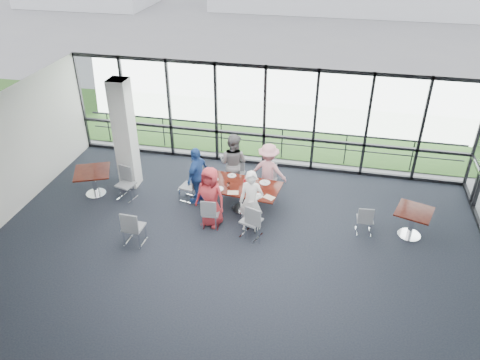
% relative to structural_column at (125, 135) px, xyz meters
% --- Properties ---
extents(floor, '(12.00, 10.00, 0.02)m').
position_rel_structural_column_xyz_m(floor, '(3.60, -3.00, -1.61)').
color(floor, black).
rests_on(floor, ground).
extents(ceiling, '(12.00, 10.00, 0.04)m').
position_rel_structural_column_xyz_m(ceiling, '(3.60, -3.00, 1.60)').
color(ceiling, white).
rests_on(ceiling, ground).
extents(curtain_wall_back, '(12.00, 0.10, 3.20)m').
position_rel_structural_column_xyz_m(curtain_wall_back, '(3.60, 2.00, 0.00)').
color(curtain_wall_back, white).
rests_on(curtain_wall_back, ground).
extents(structural_column, '(0.50, 0.50, 3.20)m').
position_rel_structural_column_xyz_m(structural_column, '(0.00, 0.00, 0.00)').
color(structural_column, silver).
rests_on(structural_column, ground).
extents(apron, '(80.00, 70.00, 0.02)m').
position_rel_structural_column_xyz_m(apron, '(3.60, 7.00, -1.62)').
color(apron, gray).
rests_on(apron, ground).
extents(grass_strip, '(80.00, 5.00, 0.01)m').
position_rel_structural_column_xyz_m(grass_strip, '(3.60, 5.00, -1.59)').
color(grass_strip, '#305724').
rests_on(grass_strip, ground).
extents(guard_rail, '(12.00, 0.06, 0.06)m').
position_rel_structural_column_xyz_m(guard_rail, '(3.60, 2.60, -1.10)').
color(guard_rail, '#2D2D33').
rests_on(guard_rail, ground).
extents(main_table, '(2.09, 1.32, 0.75)m').
position_rel_structural_column_xyz_m(main_table, '(3.47, -0.60, -0.97)').
color(main_table, '#340C07').
rests_on(main_table, ground).
extents(side_table_left, '(1.25, 1.25, 0.75)m').
position_rel_structural_column_xyz_m(side_table_left, '(-0.77, -0.74, -0.95)').
color(side_table_left, '#340C07').
rests_on(side_table_left, ground).
extents(side_table_right, '(1.04, 1.04, 0.75)m').
position_rel_structural_column_xyz_m(side_table_right, '(7.79, -0.86, -0.97)').
color(side_table_right, '#340C07').
rests_on(side_table_right, ground).
extents(diner_near_left, '(0.90, 0.69, 1.63)m').
position_rel_structural_column_xyz_m(diner_near_left, '(2.82, -1.41, -0.78)').
color(diner_near_left, '#B82F36').
rests_on(diner_near_left, ground).
extents(diner_near_right, '(0.62, 0.46, 1.66)m').
position_rel_structural_column_xyz_m(diner_near_right, '(3.87, -1.43, -0.77)').
color(diner_near_right, white).
rests_on(diner_near_right, ground).
extents(diner_far_left, '(0.95, 0.70, 1.76)m').
position_rel_structural_column_xyz_m(diner_far_left, '(3.01, 0.32, -0.72)').
color(diner_far_left, slate).
rests_on(diner_far_left, ground).
extents(diner_far_right, '(1.09, 0.65, 1.59)m').
position_rel_structural_column_xyz_m(diner_far_right, '(4.02, 0.25, -0.80)').
color(diner_far_right, pink).
rests_on(diner_far_right, ground).
extents(diner_end, '(0.72, 1.05, 1.64)m').
position_rel_structural_column_xyz_m(diner_end, '(2.19, -0.44, -0.78)').
color(diner_end, '#274F9E').
rests_on(diner_end, ground).
extents(chair_main_nl, '(0.45, 0.45, 0.84)m').
position_rel_structural_column_xyz_m(chair_main_nl, '(2.86, -1.52, -1.18)').
color(chair_main_nl, gray).
rests_on(chair_main_nl, ground).
extents(chair_main_nr, '(0.59, 0.59, 0.94)m').
position_rel_structural_column_xyz_m(chair_main_nr, '(3.93, -1.71, -1.13)').
color(chair_main_nr, gray).
rests_on(chair_main_nr, ground).
extents(chair_main_fl, '(0.46, 0.46, 0.91)m').
position_rel_structural_column_xyz_m(chair_main_fl, '(3.07, 0.44, -1.15)').
color(chair_main_fl, gray).
rests_on(chair_main_fl, ground).
extents(chair_main_fr, '(0.43, 0.43, 0.85)m').
position_rel_structural_column_xyz_m(chair_main_fr, '(4.04, 0.33, -1.17)').
color(chair_main_fr, gray).
rests_on(chair_main_fr, ground).
extents(chair_main_end, '(0.50, 0.50, 0.86)m').
position_rel_structural_column_xyz_m(chair_main_end, '(1.94, -0.45, -1.17)').
color(chair_main_end, gray).
rests_on(chair_main_end, ground).
extents(chair_spare_la, '(0.48, 0.48, 0.94)m').
position_rel_structural_column_xyz_m(chair_spare_la, '(1.22, -2.57, -1.13)').
color(chair_spare_la, gray).
rests_on(chair_spare_la, ground).
extents(chair_spare_lb, '(0.54, 0.54, 0.91)m').
position_rel_structural_column_xyz_m(chair_spare_lb, '(0.21, -0.77, -1.15)').
color(chair_spare_lb, gray).
rests_on(chair_spare_lb, ground).
extents(chair_spare_r, '(0.42, 0.42, 0.80)m').
position_rel_structural_column_xyz_m(chair_spare_r, '(6.67, -0.96, -1.20)').
color(chair_spare_r, gray).
rests_on(chair_spare_r, ground).
extents(plate_nl, '(0.27, 0.27, 0.01)m').
position_rel_structural_column_xyz_m(plate_nl, '(2.90, -0.90, -0.84)').
color(plate_nl, white).
rests_on(plate_nl, main_table).
extents(plate_nr, '(0.26, 0.26, 0.01)m').
position_rel_structural_column_xyz_m(plate_nr, '(3.96, -1.02, -0.84)').
color(plate_nr, white).
rests_on(plate_nr, main_table).
extents(plate_fl, '(0.24, 0.24, 0.01)m').
position_rel_structural_column_xyz_m(plate_fl, '(3.09, -0.16, -0.84)').
color(plate_fl, white).
rests_on(plate_fl, main_table).
extents(plate_fr, '(0.28, 0.28, 0.01)m').
position_rel_structural_column_xyz_m(plate_fr, '(4.03, -0.33, -0.84)').
color(plate_fr, white).
rests_on(plate_fr, main_table).
extents(plate_end, '(0.28, 0.28, 0.01)m').
position_rel_structural_column_xyz_m(plate_end, '(2.65, -0.48, -0.84)').
color(plate_end, white).
rests_on(plate_end, main_table).
extents(tumbler_a, '(0.08, 0.08, 0.15)m').
position_rel_structural_column_xyz_m(tumbler_a, '(3.15, -0.79, -0.77)').
color(tumbler_a, white).
rests_on(tumbler_a, main_table).
extents(tumbler_b, '(0.07, 0.07, 0.14)m').
position_rel_structural_column_xyz_m(tumbler_b, '(3.69, -0.86, -0.78)').
color(tumbler_b, white).
rests_on(tumbler_b, main_table).
extents(tumbler_c, '(0.07, 0.07, 0.15)m').
position_rel_structural_column_xyz_m(tumbler_c, '(3.61, -0.41, -0.78)').
color(tumbler_c, white).
rests_on(tumbler_c, main_table).
extents(tumbler_d, '(0.07, 0.07, 0.15)m').
position_rel_structural_column_xyz_m(tumbler_d, '(2.78, -0.65, -0.78)').
color(tumbler_d, white).
rests_on(tumbler_d, main_table).
extents(menu_a, '(0.31, 0.25, 0.00)m').
position_rel_structural_column_xyz_m(menu_a, '(3.31, -0.99, -0.85)').
color(menu_a, silver).
rests_on(menu_a, main_table).
extents(menu_b, '(0.34, 0.30, 0.00)m').
position_rel_structural_column_xyz_m(menu_b, '(4.25, -1.01, -0.85)').
color(menu_b, silver).
rests_on(menu_b, main_table).
extents(menu_c, '(0.35, 0.34, 0.00)m').
position_rel_structural_column_xyz_m(menu_c, '(3.66, -0.19, -0.85)').
color(menu_c, silver).
rests_on(menu_c, main_table).
extents(condiment_caddy, '(0.10, 0.07, 0.04)m').
position_rel_structural_column_xyz_m(condiment_caddy, '(3.55, -0.57, -0.83)').
color(condiment_caddy, black).
rests_on(condiment_caddy, main_table).
extents(ketchup_bottle, '(0.06, 0.06, 0.18)m').
position_rel_structural_column_xyz_m(ketchup_bottle, '(3.52, -0.56, -0.76)').
color(ketchup_bottle, '#AB1116').
rests_on(ketchup_bottle, main_table).
extents(green_bottle, '(0.05, 0.05, 0.20)m').
position_rel_structural_column_xyz_m(green_bottle, '(3.61, -0.54, -0.75)').
color(green_bottle, '#236D3E').
rests_on(green_bottle, main_table).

